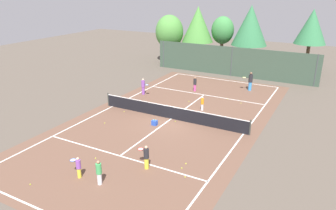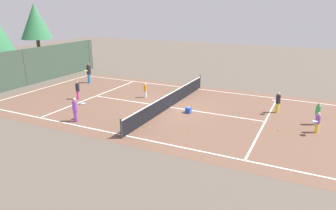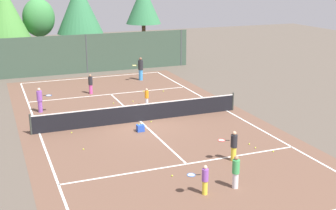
% 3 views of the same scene
% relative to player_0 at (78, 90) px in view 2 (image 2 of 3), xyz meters
% --- Properties ---
extents(ground_plane, '(80.00, 80.00, 0.00)m').
position_rel_player_0_xyz_m(ground_plane, '(1.24, -7.05, -0.70)').
color(ground_plane, brown).
extents(court_surface, '(13.00, 25.00, 0.01)m').
position_rel_player_0_xyz_m(court_surface, '(1.24, -7.05, -0.70)').
color(court_surface, brown).
rests_on(court_surface, ground_plane).
extents(tennis_net, '(11.90, 0.10, 1.10)m').
position_rel_player_0_xyz_m(tennis_net, '(1.24, -7.05, -0.19)').
color(tennis_net, '#333833').
rests_on(tennis_net, ground_plane).
extents(perimeter_fence, '(18.00, 0.12, 3.20)m').
position_rel_player_0_xyz_m(perimeter_fence, '(1.24, 6.95, 0.90)').
color(perimeter_fence, '#384C3D').
rests_on(perimeter_fence, ground_plane).
extents(tree_3, '(3.44, 3.44, 7.04)m').
position_rel_player_0_xyz_m(tree_3, '(8.26, 12.90, 4.39)').
color(tree_3, brown).
rests_on(tree_3, ground_plane).
extents(player_0, '(0.29, 0.29, 1.36)m').
position_rel_player_0_xyz_m(player_0, '(0.00, 0.00, 0.00)').
color(player_0, '#D14799').
rests_on(player_0, ground_plane).
extents(player_1, '(0.24, 0.24, 1.14)m').
position_rel_player_0_xyz_m(player_1, '(2.58, -4.33, -0.11)').
color(player_1, silver).
rests_on(player_1, ground_plane).
extents(player_2, '(0.87, 0.58, 1.38)m').
position_rel_player_0_xyz_m(player_2, '(3.31, -13.85, 0.02)').
color(player_2, yellow).
rests_on(player_2, ground_plane).
extents(player_3, '(0.29, 0.29, 1.34)m').
position_rel_player_0_xyz_m(player_3, '(2.06, -16.24, -0.01)').
color(player_3, silver).
rests_on(player_3, ground_plane).
extents(player_4, '(0.83, 0.48, 1.17)m').
position_rel_player_0_xyz_m(player_4, '(0.71, -16.26, -0.08)').
color(player_4, yellow).
rests_on(player_4, ground_plane).
extents(player_5, '(0.90, 0.57, 1.49)m').
position_rel_player_0_xyz_m(player_5, '(-3.73, -3.16, 0.07)').
color(player_5, purple).
rests_on(player_5, ground_plane).
extents(player_6, '(0.96, 0.57, 1.79)m').
position_rel_player_0_xyz_m(player_6, '(4.51, 2.69, 0.22)').
color(player_6, '#388CD8').
rests_on(player_6, ground_plane).
extents(ball_crate, '(0.38, 0.32, 0.43)m').
position_rel_player_0_xyz_m(ball_crate, '(0.72, -8.64, -0.52)').
color(ball_crate, blue).
rests_on(ball_crate, ground_plane).
extents(tennis_ball_0, '(0.07, 0.07, 0.07)m').
position_rel_player_0_xyz_m(tennis_ball_0, '(5.03, -12.97, -0.67)').
color(tennis_ball_0, '#CCE533').
rests_on(tennis_ball_0, ground_plane).
extents(tennis_ball_1, '(0.07, 0.07, 0.07)m').
position_rel_player_0_xyz_m(tennis_ball_1, '(-2.69, -7.60, -0.67)').
color(tennis_ball_1, '#CCE533').
rests_on(tennis_ball_1, ground_plane).
extents(tennis_ball_2, '(0.07, 0.07, 0.07)m').
position_rel_player_0_xyz_m(tennis_ball_2, '(1.79, -5.64, -0.67)').
color(tennis_ball_2, '#CCE533').
rests_on(tennis_ball_2, ground_plane).
extents(tennis_ball_3, '(0.07, 0.07, 0.07)m').
position_rel_player_0_xyz_m(tennis_ball_3, '(0.18, -14.38, -0.67)').
color(tennis_ball_3, '#CCE533').
rests_on(tennis_ball_3, ground_plane).
extents(tennis_ball_4, '(0.07, 0.07, 0.07)m').
position_rel_player_0_xyz_m(tennis_ball_4, '(3.54, -0.84, -0.67)').
color(tennis_ball_4, '#CCE533').
rests_on(tennis_ball_4, ground_plane).
extents(tennis_ball_5, '(0.07, 0.07, 0.07)m').
position_rel_player_0_xyz_m(tennis_ball_5, '(1.75, -7.43, -0.67)').
color(tennis_ball_5, '#CCE533').
rests_on(tennis_ball_5, ground_plane).
extents(tennis_ball_7, '(0.07, 0.07, 0.07)m').
position_rel_player_0_xyz_m(tennis_ball_7, '(5.56, -13.66, -0.67)').
color(tennis_ball_7, '#CCE533').
rests_on(tennis_ball_7, ground_plane).
extents(tennis_ball_8, '(0.07, 0.07, 0.07)m').
position_rel_player_0_xyz_m(tennis_ball_8, '(2.08, -3.03, -0.67)').
color(tennis_ball_8, '#CCE533').
rests_on(tennis_ball_8, ground_plane).
extents(tennis_ball_9, '(0.07, 0.07, 0.07)m').
position_rel_player_0_xyz_m(tennis_ball_9, '(0.80, -3.00, -0.67)').
color(tennis_ball_9, '#CCE533').
rests_on(tennis_ball_9, ground_plane).
extents(tennis_ball_10, '(0.07, 0.07, 0.07)m').
position_rel_player_0_xyz_m(tennis_ball_10, '(-2.59, -10.14, -0.67)').
color(tennis_ball_10, '#CCE533').
rests_on(tennis_ball_10, ground_plane).
extents(tennis_ball_11, '(0.07, 0.07, 0.07)m').
position_rel_player_0_xyz_m(tennis_ball_11, '(4.86, -1.29, -0.67)').
color(tennis_ball_11, '#CCE533').
rests_on(tennis_ball_11, ground_plane).
extents(tennis_ball_12, '(0.07, 0.07, 0.07)m').
position_rel_player_0_xyz_m(tennis_ball_12, '(5.02, -12.44, -0.67)').
color(tennis_ball_12, '#CCE533').
rests_on(tennis_ball_12, ground_plane).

